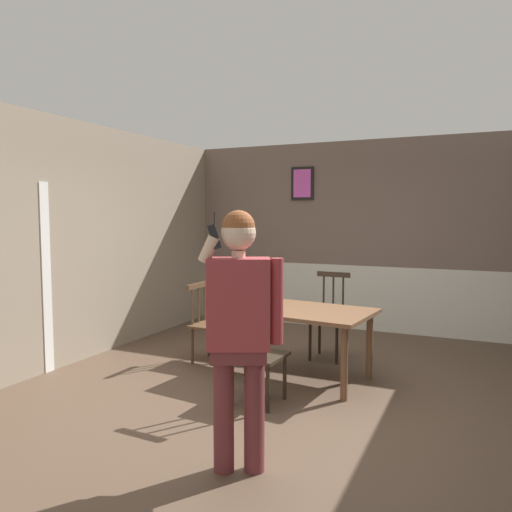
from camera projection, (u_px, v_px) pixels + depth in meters
name	position (u px, v px, depth m)	size (l,w,h in m)	color
ground_plane	(286.00, 393.00, 4.89)	(6.69, 6.69, 0.00)	brown
room_back_partition	(358.00, 239.00, 7.53)	(5.40, 0.17, 2.85)	#756056
room_left_partition	(74.00, 242.00, 5.88)	(0.13, 6.08, 2.85)	gray
dining_table	(298.00, 317.00, 5.29)	(1.62, 1.10, 0.75)	brown
chair_near_window	(210.00, 323.00, 5.89)	(0.47, 0.47, 0.93)	#513823
chair_by_doorway	(329.00, 318.00, 6.03)	(0.43, 0.43, 1.04)	#2D2319
chair_at_table_head	(257.00, 354.00, 4.57)	(0.48, 0.48, 0.99)	#2D2319
person_figure	(240.00, 321.00, 3.32)	(0.52, 0.38, 1.78)	brown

